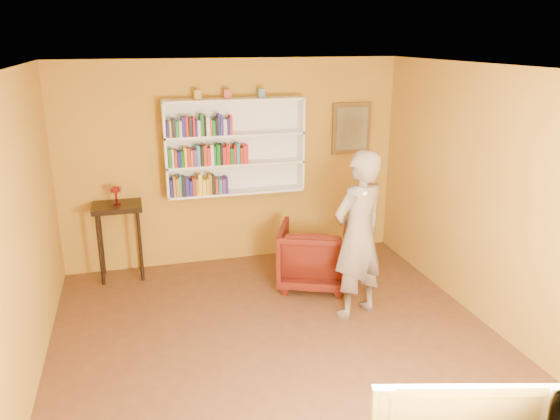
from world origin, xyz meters
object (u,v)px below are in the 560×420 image
at_px(ruby_lustre, 116,191).
at_px(person, 358,235).
at_px(armchair, 314,255).
at_px(bookshelf, 234,146).
at_px(console_table, 118,217).

relative_size(ruby_lustre, person, 0.12).
bearing_deg(armchair, bookshelf, -29.76).
relative_size(console_table, ruby_lustre, 4.26).
relative_size(console_table, person, 0.53).
bearing_deg(person, ruby_lustre, -56.41).
bearing_deg(person, armchair, -98.20).
distance_m(bookshelf, armchair, 1.76).
xyz_separation_m(ruby_lustre, armchair, (2.29, -0.86, -0.76)).
xyz_separation_m(console_table, armchair, (2.29, -0.86, -0.42)).
distance_m(bookshelf, person, 2.19).
distance_m(console_table, person, 3.02).
height_order(ruby_lustre, armchair, ruby_lustre).
distance_m(ruby_lustre, person, 3.02).
height_order(console_table, armchair, console_table).
height_order(console_table, ruby_lustre, ruby_lustre).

